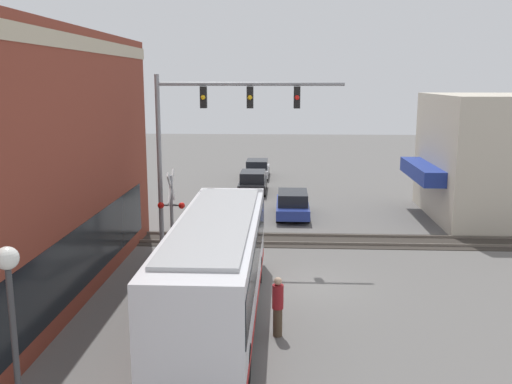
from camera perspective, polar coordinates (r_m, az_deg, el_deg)
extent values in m
plane|color=#605E5B|center=(21.79, 4.58, -9.24)|extent=(120.00, 120.00, 0.00)
cube|color=beige|center=(19.30, -18.84, 14.13)|extent=(19.53, 0.36, 0.50)
cube|color=black|center=(20.11, -17.30, -6.37)|extent=(16.24, 0.12, 2.20)
cube|color=navy|center=(32.90, 16.27, 2.01)|extent=(6.08, 1.20, 0.80)
cube|color=silver|center=(18.25, -3.92, -7.26)|extent=(11.26, 2.55, 2.80)
cube|color=black|center=(18.12, -3.94, -6.00)|extent=(11.04, 2.59, 1.18)
cube|color=#B21E1E|center=(18.67, -3.87, -10.85)|extent=(11.04, 2.58, 0.24)
cube|color=#A5A8AA|center=(17.84, -3.99, -2.81)|extent=(9.57, 2.17, 0.12)
cylinder|color=black|center=(21.90, -2.82, -7.72)|extent=(1.00, 2.57, 1.00)
cylinder|color=black|center=(15.26, -5.60, -16.56)|extent=(1.00, 2.57, 1.00)
cylinder|color=gray|center=(24.87, -9.61, 2.51)|extent=(0.20, 0.20, 7.81)
cylinder|color=gray|center=(24.05, -0.60, 10.76)|extent=(0.16, 7.81, 0.16)
cube|color=black|center=(24.26, -5.27, 9.42)|extent=(0.30, 0.27, 0.90)
sphere|color=yellow|center=(24.10, -5.33, 9.40)|extent=(0.20, 0.20, 0.20)
cube|color=black|center=(24.06, -0.60, 9.45)|extent=(0.30, 0.27, 0.90)
sphere|color=yellow|center=(23.90, -0.62, 9.44)|extent=(0.20, 0.20, 0.20)
cube|color=black|center=(24.03, 4.12, 9.42)|extent=(0.30, 0.27, 0.90)
sphere|color=red|center=(23.86, 4.13, 9.40)|extent=(0.20, 0.20, 0.20)
cylinder|color=gray|center=(24.81, -8.42, -2.44)|extent=(0.14, 0.14, 3.60)
cube|color=white|center=(24.54, -8.50, 0.51)|extent=(1.41, 0.06, 1.41)
cube|color=white|center=(24.54, -8.50, 0.51)|extent=(1.41, 0.06, 1.41)
cylinder|color=#38383A|center=(24.69, -8.45, -1.31)|extent=(0.08, 0.90, 0.08)
sphere|color=red|center=(24.56, -7.44, -1.35)|extent=(0.28, 0.28, 0.28)
sphere|color=red|center=(24.74, -9.49, -1.32)|extent=(0.28, 0.28, 0.28)
cylinder|color=#38383A|center=(12.35, -22.78, -16.30)|extent=(0.12, 0.12, 4.14)
sphere|color=white|center=(11.51, -23.64, -6.09)|extent=(0.44, 0.44, 0.44)
cube|color=#332D28|center=(27.49, 4.22, -4.84)|extent=(2.60, 60.00, 0.03)
cube|color=#6B6056|center=(26.79, 4.25, -5.14)|extent=(0.07, 60.00, 0.15)
cube|color=#6B6056|center=(28.16, 4.18, -4.32)|extent=(0.07, 60.00, 0.15)
cube|color=navy|center=(32.14, 3.67, -1.53)|extent=(4.55, 1.80, 0.55)
cube|color=black|center=(31.79, 3.69, -0.55)|extent=(2.50, 1.62, 0.66)
cylinder|color=black|center=(33.57, 3.64, -1.35)|extent=(0.64, 1.82, 0.64)
cylinder|color=black|center=(30.82, 3.70, -2.48)|extent=(0.64, 1.82, 0.64)
cube|color=black|center=(38.83, -0.30, 0.73)|extent=(4.34, 1.80, 0.57)
cube|color=black|center=(38.51, -0.32, 1.58)|extent=(2.38, 1.62, 0.68)
cylinder|color=black|center=(40.19, -0.20, 0.76)|extent=(0.64, 1.82, 0.64)
cylinder|color=black|center=(37.56, -0.41, 0.02)|extent=(0.64, 1.82, 0.64)
cube|color=#B7B7BC|center=(44.92, 0.13, 2.13)|extent=(4.38, 1.80, 0.53)
cube|color=black|center=(44.62, 0.12, 2.82)|extent=(2.41, 1.62, 0.64)
cylinder|color=black|center=(46.29, 0.21, 2.15)|extent=(0.64, 1.82, 0.64)
cylinder|color=black|center=(43.62, 0.05, 1.59)|extent=(0.64, 1.82, 0.64)
cylinder|color=#473828|center=(17.55, 2.18, -12.87)|extent=(0.28, 0.28, 0.88)
cylinder|color=maroon|center=(17.24, 2.20, -10.42)|extent=(0.34, 0.34, 0.73)
sphere|color=tan|center=(17.06, 2.21, -8.90)|extent=(0.24, 0.24, 0.24)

